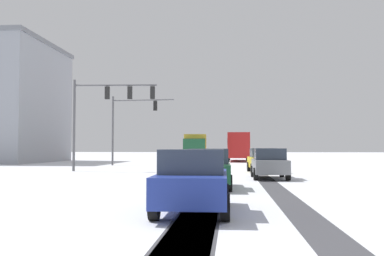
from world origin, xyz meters
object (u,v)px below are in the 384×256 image
object	(u,v)px
traffic_signal_near_left	(107,104)
box_truck_delivery	(195,148)
car_yellow_cab_lead	(263,160)
car_grey_second	(269,163)
car_blue_fourth	(193,181)
car_dark_green_third	(209,168)
bus_oncoming	(238,145)
traffic_signal_far_left	(130,118)

from	to	relation	value
traffic_signal_near_left	box_truck_delivery	distance (m)	16.01
car_yellow_cab_lead	car_grey_second	world-z (taller)	same
car_grey_second	car_blue_fourth	distance (m)	12.65
box_truck_delivery	car_blue_fourth	bearing A→B (deg)	-85.34
car_grey_second	car_blue_fourth	bearing A→B (deg)	-103.77
car_dark_green_third	car_blue_fourth	world-z (taller)	same
car_dark_green_third	bus_oncoming	distance (m)	35.91
car_grey_second	car_dark_green_third	world-z (taller)	same
car_dark_green_third	car_blue_fourth	bearing A→B (deg)	-90.50
traffic_signal_far_left	car_dark_green_third	size ratio (longest dim) A/B	1.57
traffic_signal_near_left	car_yellow_cab_lead	bearing A→B (deg)	-3.11
car_blue_fourth	car_grey_second	bearing A→B (deg)	76.23
traffic_signal_far_left	car_yellow_cab_lead	bearing A→B (deg)	-41.72
car_grey_second	traffic_signal_near_left	bearing A→B (deg)	149.39
car_blue_fourth	box_truck_delivery	distance (m)	33.66
traffic_signal_far_left	traffic_signal_near_left	bearing A→B (deg)	-85.67
car_yellow_cab_lead	bus_oncoming	bearing A→B (deg)	92.87
traffic_signal_far_left	car_dark_green_third	bearing A→B (deg)	-68.61
car_dark_green_third	box_truck_delivery	size ratio (longest dim) A/B	0.55
traffic_signal_near_left	box_truck_delivery	world-z (taller)	traffic_signal_near_left
traffic_signal_far_left	bus_oncoming	world-z (taller)	traffic_signal_far_left
car_dark_green_third	bus_oncoming	size ratio (longest dim) A/B	0.38
box_truck_delivery	traffic_signal_far_left	bearing A→B (deg)	-138.49
traffic_signal_far_left	car_blue_fourth	world-z (taller)	traffic_signal_far_left
car_dark_green_third	car_blue_fourth	size ratio (longest dim) A/B	1.00
traffic_signal_far_left	box_truck_delivery	size ratio (longest dim) A/B	0.87
car_yellow_cab_lead	bus_oncoming	size ratio (longest dim) A/B	0.38
traffic_signal_far_left	car_grey_second	size ratio (longest dim) A/B	1.58
bus_oncoming	box_truck_delivery	distance (m)	9.96
traffic_signal_near_left	car_grey_second	size ratio (longest dim) A/B	1.58
traffic_signal_far_left	car_blue_fourth	bearing A→B (deg)	-73.31
bus_oncoming	car_blue_fourth	bearing A→B (deg)	-92.51
traffic_signal_near_left	box_truck_delivery	xyz separation A→B (m)	(5.05, 14.86, -3.15)
traffic_signal_near_left	car_blue_fourth	xyz separation A→B (m)	(7.78, -18.68, -3.97)
traffic_signal_far_left	bus_oncoming	distance (m)	17.56
car_grey_second	car_blue_fourth	size ratio (longest dim) A/B	1.00
car_yellow_cab_lead	car_blue_fourth	size ratio (longest dim) A/B	1.01
traffic_signal_far_left	bus_oncoming	xyz separation A→B (m)	(10.37, 13.95, -2.43)
traffic_signal_far_left	car_blue_fourth	distance (m)	29.89
car_yellow_cab_lead	box_truck_delivery	bearing A→B (deg)	110.60
bus_oncoming	car_grey_second	bearing A→B (deg)	-87.80
car_yellow_cab_lead	box_truck_delivery	distance (m)	16.53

